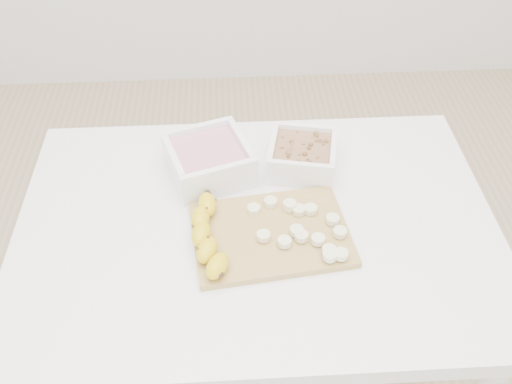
{
  "coord_description": "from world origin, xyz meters",
  "views": [
    {
      "loc": [
        -0.05,
        -0.81,
        1.61
      ],
      "look_at": [
        0.0,
        0.03,
        0.81
      ],
      "focal_mm": 40.0,
      "sensor_mm": 36.0,
      "label": 1
    }
  ],
  "objects": [
    {
      "name": "bowl_granola",
      "position": [
        0.11,
        0.17,
        0.79
      ],
      "size": [
        0.17,
        0.17,
        0.07
      ],
      "color": "white",
      "rests_on": "table"
    },
    {
      "name": "banana_slices",
      "position": [
        0.09,
        -0.04,
        0.77
      ],
      "size": [
        0.2,
        0.18,
        0.02
      ],
      "color": "beige",
      "rests_on": "cutting_board"
    },
    {
      "name": "banana",
      "position": [
        -0.1,
        -0.06,
        0.78
      ],
      "size": [
        0.08,
        0.22,
        0.04
      ],
      "primitive_type": null,
      "rotation": [
        0.0,
        0.0,
        -0.08
      ],
      "color": "gold",
      "rests_on": "cutting_board"
    },
    {
      "name": "bowl_yogurt",
      "position": [
        -0.1,
        0.16,
        0.79
      ],
      "size": [
        0.22,
        0.22,
        0.08
      ],
      "color": "white",
      "rests_on": "table"
    },
    {
      "name": "table",
      "position": [
        0.0,
        0.0,
        0.65
      ],
      "size": [
        1.0,
        0.7,
        0.75
      ],
      "color": "white",
      "rests_on": "ground"
    },
    {
      "name": "cutting_board",
      "position": [
        0.03,
        -0.04,
        0.76
      ],
      "size": [
        0.34,
        0.26,
        0.01
      ],
      "primitive_type": "cube",
      "rotation": [
        0.0,
        0.0,
        0.12
      ],
      "color": "#B49148",
      "rests_on": "table"
    }
  ]
}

